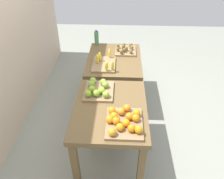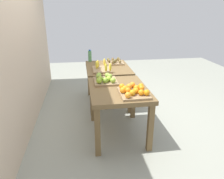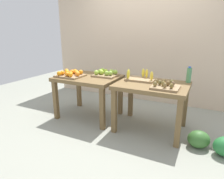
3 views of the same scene
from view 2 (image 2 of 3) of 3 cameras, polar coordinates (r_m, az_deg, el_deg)
name	(u,v)px [view 2 (image 2 of 3)]	position (r m, az deg, el deg)	size (l,w,h in m)	color
ground_plane	(112,116)	(3.77, 0.08, -7.00)	(8.00, 8.00, 0.00)	gray
back_wall	(18,29)	(3.40, -23.82, 14.70)	(4.40, 0.12, 3.00)	beige
display_table_left	(118,95)	(3.00, 1.68, -1.45)	(1.04, 0.80, 0.74)	brown
display_table_right	(108,72)	(4.05, -1.11, 4.64)	(1.04, 0.80, 0.74)	brown
orange_bin	(133,91)	(2.74, 5.72, -0.42)	(0.45, 0.37, 0.11)	#947753
apple_bin	(105,79)	(3.17, -1.88, 2.70)	(0.40, 0.34, 0.11)	#947753
banana_crate	(102,68)	(3.78, -2.68, 5.68)	(0.45, 0.32, 0.17)	#947753
kiwi_bin	(115,62)	(4.24, 0.71, 7.41)	(0.36, 0.32, 0.10)	#947753
water_bottle	(90,56)	(4.42, -5.96, 8.94)	(0.07, 0.07, 0.24)	#4C8C59
watermelon_pile	(114,82)	(5.08, 0.42, 2.13)	(0.67, 0.37, 0.25)	#277437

